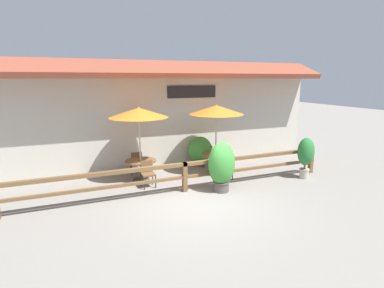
% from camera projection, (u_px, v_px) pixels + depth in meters
% --- Properties ---
extents(ground_plane, '(60.00, 60.00, 0.00)m').
position_uv_depth(ground_plane, '(198.00, 204.00, 8.60)').
color(ground_plane, gray).
extents(building_facade, '(14.28, 1.49, 4.23)m').
position_uv_depth(building_facade, '(157.00, 114.00, 11.85)').
color(building_facade, '#BCB7A8').
rests_on(building_facade, ground).
extents(patio_railing, '(10.40, 0.14, 0.95)m').
position_uv_depth(patio_railing, '(185.00, 170.00, 9.40)').
color(patio_railing, brown).
rests_on(patio_railing, ground).
extents(patio_umbrella_near, '(2.01, 2.01, 2.59)m').
position_uv_depth(patio_umbrella_near, '(139.00, 113.00, 10.13)').
color(patio_umbrella_near, '#B7B2A8').
rests_on(patio_umbrella_near, ground).
extents(dining_table_near, '(1.09, 1.09, 0.72)m').
position_uv_depth(dining_table_near, '(141.00, 164.00, 10.52)').
color(dining_table_near, brown).
rests_on(dining_table_near, ground).
extents(chair_near_streetside, '(0.43, 0.43, 0.87)m').
position_uv_depth(chair_near_streetside, '(148.00, 172.00, 9.89)').
color(chair_near_streetside, brown).
rests_on(chair_near_streetside, ground).
extents(chair_near_wallside, '(0.45, 0.45, 0.87)m').
position_uv_depth(chair_near_wallside, '(136.00, 161.00, 11.22)').
color(chair_near_wallside, brown).
rests_on(chair_near_wallside, ground).
extents(patio_umbrella_middle, '(2.01, 2.01, 2.59)m').
position_uv_depth(patio_umbrella_middle, '(216.00, 110.00, 11.06)').
color(patio_umbrella_middle, '#B7B2A8').
rests_on(patio_umbrella_middle, ground).
extents(dining_table_middle, '(1.09, 1.09, 0.72)m').
position_uv_depth(dining_table_middle, '(216.00, 157.00, 11.45)').
color(dining_table_middle, brown).
rests_on(dining_table_middle, ground).
extents(chair_middle_streetside, '(0.45, 0.45, 0.87)m').
position_uv_depth(chair_middle_streetside, '(225.00, 165.00, 10.73)').
color(chair_middle_streetside, brown).
rests_on(chair_middle_streetside, ground).
extents(chair_middle_wallside, '(0.46, 0.46, 0.87)m').
position_uv_depth(chair_middle_wallside, '(206.00, 155.00, 12.18)').
color(chair_middle_wallside, brown).
rests_on(chair_middle_wallside, ground).
extents(potted_plant_tall_tropical, '(0.86, 0.77, 1.60)m').
position_uv_depth(potted_plant_tall_tropical, '(222.00, 166.00, 9.39)').
color(potted_plant_tall_tropical, '#564C47').
rests_on(potted_plant_tall_tropical, ground).
extents(potted_plant_corner_fern, '(0.61, 0.54, 1.49)m').
position_uv_depth(potted_plant_corner_fern, '(306.00, 154.00, 10.63)').
color(potted_plant_corner_fern, '#B7AD99').
rests_on(potted_plant_corner_fern, ground).
extents(potted_plant_broad_leaf, '(1.00, 0.90, 1.21)m').
position_uv_depth(potted_plant_broad_leaf, '(200.00, 150.00, 12.27)').
color(potted_plant_broad_leaf, brown).
rests_on(potted_plant_broad_leaf, ground).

